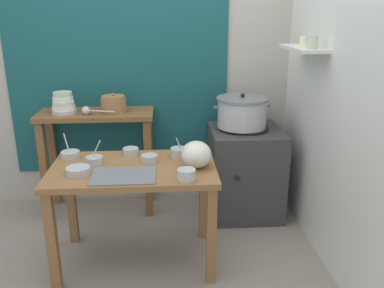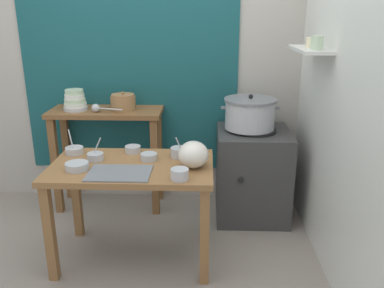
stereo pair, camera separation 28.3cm
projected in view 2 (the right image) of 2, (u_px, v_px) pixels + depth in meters
name	position (u px, v px, depth m)	size (l,w,h in m)	color
ground_plane	(132.00, 257.00, 2.95)	(9.00, 9.00, 0.00)	gray
wall_back	(157.00, 59.00, 3.58)	(4.40, 0.12, 2.60)	#B2ADA3
wall_right	(338.00, 75.00, 2.68)	(0.30, 3.20, 2.60)	silver
prep_table	(132.00, 179.00, 2.77)	(1.10, 0.66, 0.72)	olive
back_shelf_table	(107.00, 134.00, 3.54)	(0.96, 0.40, 0.90)	brown
stove_block	(252.00, 173.00, 3.46)	(0.60, 0.61, 0.78)	#383838
steamer_pot	(250.00, 113.00, 3.32)	(0.48, 0.43, 0.29)	#B7BABF
clay_pot	(123.00, 102.00, 3.44)	(0.21, 0.21, 0.16)	olive
bowl_stack_enamel	(75.00, 101.00, 3.43)	(0.20, 0.20, 0.18)	#B7BABF
ladle	(97.00, 108.00, 3.37)	(0.27, 0.10, 0.07)	#B7BABF
serving_tray	(119.00, 173.00, 2.58)	(0.40, 0.28, 0.01)	slate
plastic_bag	(193.00, 154.00, 2.67)	(0.20, 0.22, 0.18)	silver
prep_bowl_0	(77.00, 166.00, 2.64)	(0.15, 0.15, 0.05)	#B7BABF
prep_bowl_1	(133.00, 149.00, 2.96)	(0.11, 0.11, 0.05)	#B7BABF
prep_bowl_2	(179.00, 152.00, 2.86)	(0.12, 0.12, 0.16)	#B7BABF
prep_bowl_3	(180.00, 174.00, 2.48)	(0.11, 0.11, 0.07)	#B7BABF
prep_bowl_4	(95.00, 156.00, 2.80)	(0.11, 0.11, 0.17)	#B7BABF
prep_bowl_5	(74.00, 150.00, 2.93)	(0.13, 0.13, 0.18)	#B7BABF
prep_bowl_6	(149.00, 156.00, 2.81)	(0.12, 0.12, 0.05)	#B7BABF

